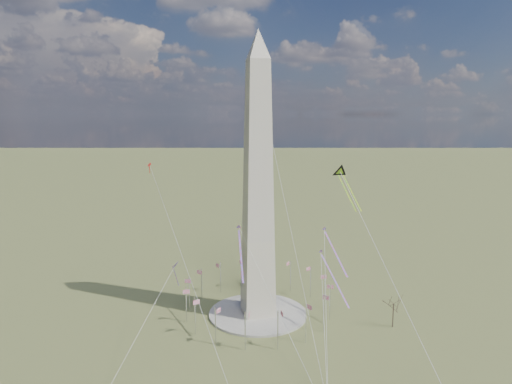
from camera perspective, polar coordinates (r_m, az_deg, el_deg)
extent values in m
plane|color=brown|center=(173.55, 0.24, -15.06)|extent=(2000.00, 2000.00, 0.00)
cylinder|color=#A19E93|center=(173.39, 0.24, -14.94)|extent=(36.00, 36.00, 0.80)
pyramid|color=#B8AFA2|center=(159.32, 0.27, 18.05)|extent=(9.90, 9.90, 10.00)
cylinder|color=white|center=(178.44, 8.57, -12.18)|extent=(0.36, 0.36, 13.00)
cube|color=#C81A3F|center=(177.68, 8.45, -10.45)|extent=(2.40, 0.08, 1.50)
cylinder|color=white|center=(186.39, 6.83, -11.17)|extent=(0.36, 0.36, 13.00)
cube|color=#C81A3F|center=(185.47, 6.59, -9.53)|extent=(2.25, 0.99, 1.50)
cylinder|color=white|center=(192.10, 4.34, -10.48)|extent=(0.36, 0.36, 13.00)
cube|color=#C81A3F|center=(190.90, 4.01, -8.92)|extent=(1.75, 1.75, 1.50)
cylinder|color=white|center=(194.93, 1.43, -10.15)|extent=(0.36, 0.36, 13.00)
cube|color=#C81A3F|center=(193.36, 1.05, -8.66)|extent=(0.99, 2.25, 1.50)
cylinder|color=white|center=(194.57, -1.60, -10.19)|extent=(0.36, 0.36, 13.00)
cube|color=#C81A3F|center=(192.58, -1.99, -8.74)|extent=(0.08, 2.40, 1.50)
cylinder|color=white|center=(191.06, -4.45, -10.60)|extent=(0.36, 0.36, 13.00)
cube|color=#C81A3F|center=(188.66, -4.81, -9.16)|extent=(0.99, 2.25, 1.50)
cylinder|color=white|center=(184.79, -6.80, -11.36)|extent=(0.36, 0.36, 13.00)
cube|color=#C81A3F|center=(182.01, -7.09, -9.92)|extent=(1.75, 1.75, 1.50)
cylinder|color=white|center=(176.47, -8.33, -12.43)|extent=(0.36, 0.36, 13.00)
cube|color=#C81A3F|center=(173.40, -8.51, -10.97)|extent=(2.25, 0.99, 1.50)
cylinder|color=white|center=(167.17, -8.71, -13.74)|extent=(0.36, 0.36, 13.00)
cube|color=#C81A3F|center=(163.95, -8.71, -12.21)|extent=(2.40, 0.08, 1.50)
cylinder|color=white|center=(158.27, -7.65, -15.11)|extent=(0.36, 0.36, 13.00)
cube|color=#C81A3F|center=(155.07, -7.46, -13.50)|extent=(2.25, 0.99, 1.50)
cylinder|color=white|center=(151.29, -5.09, -16.28)|extent=(0.36, 0.36, 13.00)
cube|color=#C81A3F|center=(148.34, -4.71, -14.56)|extent=(1.75, 1.75, 1.50)
cylinder|color=white|center=(147.63, -1.37, -16.93)|extent=(0.36, 0.36, 13.00)
cube|color=#C81A3F|center=(145.12, -0.85, -15.10)|extent=(0.99, 2.25, 1.50)
cylinder|color=white|center=(148.10, 2.74, -16.85)|extent=(0.36, 0.36, 13.00)
cube|color=#C81A3F|center=(146.15, 3.26, -14.93)|extent=(0.08, 2.40, 1.50)
cylinder|color=white|center=(152.59, 6.26, -16.06)|extent=(0.36, 0.36, 13.00)
cube|color=#C81A3F|center=(151.18, 6.67, -14.11)|extent=(0.99, 2.25, 1.50)
cylinder|color=white|center=(160.13, 8.50, -14.82)|extent=(0.36, 0.36, 13.00)
cube|color=#C81A3F|center=(159.13, 8.73, -12.91)|extent=(1.75, 1.75, 1.50)
cylinder|color=white|center=(169.25, 9.22, -13.45)|extent=(0.36, 0.36, 13.00)
cube|color=#C81A3F|center=(168.47, 9.27, -11.62)|extent=(2.25, 0.99, 1.50)
cylinder|color=#46312A|center=(169.32, 16.75, -14.57)|extent=(0.38, 0.38, 8.52)
cube|color=yellow|center=(175.58, 11.90, -0.05)|extent=(0.69, 16.14, 11.32)
cube|color=yellow|center=(174.69, 11.29, -0.08)|extent=(0.69, 16.14, 11.32)
cube|color=#3B186F|center=(158.56, -10.05, -8.98)|extent=(2.13, 3.08, 2.33)
cube|color=red|center=(159.82, -10.01, -10.28)|extent=(2.20, 2.35, 8.05)
cube|color=red|center=(160.54, 9.92, -7.56)|extent=(1.67, 17.68, 11.08)
cube|color=red|center=(150.83, -1.90, -7.89)|extent=(3.15, 19.12, 12.04)
cube|color=red|center=(168.75, 9.80, -10.79)|extent=(2.88, 20.59, 12.94)
cube|color=red|center=(190.03, -13.18, 3.35)|extent=(1.56, 1.48, 1.60)
cube|color=red|center=(190.22, -13.16, 2.83)|extent=(0.29, 1.38, 3.67)
cube|color=white|center=(201.89, 0.72, 12.38)|extent=(1.72, 1.52, 1.66)
cube|color=white|center=(201.81, 0.72, 11.87)|extent=(0.32, 1.43, 3.80)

